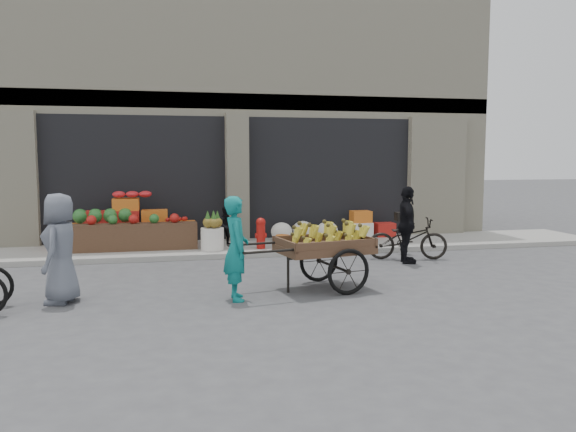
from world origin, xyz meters
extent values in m
plane|color=#424244|center=(0.00, 0.00, 0.00)|extent=(80.00, 80.00, 0.00)
cube|color=gray|center=(0.00, 4.10, 0.06)|extent=(18.00, 2.20, 0.12)
cube|color=beige|center=(0.00, 8.20, 3.50)|extent=(14.00, 6.00, 7.00)
cube|color=gray|center=(0.00, 5.35, 3.60)|extent=(14.00, 0.30, 0.40)
cube|color=black|center=(-2.48, 6.00, 1.67)|extent=(4.40, 1.60, 3.10)
cube|color=black|center=(2.48, 6.00, 1.67)|extent=(4.40, 1.60, 3.10)
cube|color=beige|center=(0.00, 5.15, 1.67)|extent=(0.55, 0.80, 3.22)
cube|color=#533725|center=(-2.48, 3.95, 0.42)|extent=(2.80, 0.45, 0.60)
sphere|color=#1E5923|center=(-3.17, 4.45, 0.86)|extent=(0.34, 0.34, 0.34)
cylinder|color=silver|center=(-0.75, 3.60, 0.37)|extent=(0.52, 0.52, 0.50)
cylinder|color=#A5140F|center=(0.35, 3.55, 0.40)|extent=(0.20, 0.20, 0.56)
sphere|color=#A5140F|center=(0.35, 3.55, 0.72)|extent=(0.22, 0.22, 0.22)
cylinder|color=orange|center=(0.85, 3.50, 0.27)|extent=(0.32, 0.32, 0.30)
ellipsoid|color=silver|center=(1.68, 4.70, 0.34)|extent=(1.70, 0.60, 0.44)
imported|color=black|center=(-0.35, 4.20, 0.58)|extent=(0.51, 0.43, 0.93)
cube|color=#533725|center=(0.81, -0.09, 0.69)|extent=(1.65, 1.24, 0.13)
torus|color=black|center=(1.07, -0.58, 0.38)|extent=(0.75, 0.21, 0.75)
torus|color=black|center=(0.87, 0.46, 0.38)|extent=(0.75, 0.21, 0.75)
cylinder|color=black|center=(0.16, -0.22, 0.31)|extent=(0.05, 0.05, 0.62)
imported|color=#0F7674|center=(-0.72, -0.50, 0.81)|extent=(0.40, 0.60, 1.61)
imported|color=slate|center=(-3.34, -0.10, 0.83)|extent=(0.68, 0.91, 1.67)
imported|color=black|center=(3.33, 2.16, 0.45)|extent=(1.81, 0.99, 0.90)
imported|color=black|center=(3.13, 1.76, 0.80)|extent=(0.61, 1.01, 1.61)
camera|label=1|loc=(-1.78, -9.00, 2.20)|focal=35.00mm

